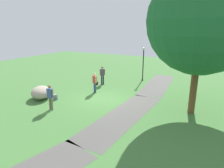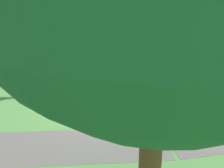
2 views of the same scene
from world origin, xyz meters
name	(u,v)px [view 2 (image 2 of 2)]	position (x,y,z in m)	size (l,w,h in m)	color
ground_plane	(97,110)	(0.00, 0.00, 0.00)	(48.00, 48.00, 0.00)	#427337
footpath_segment_mid	(43,147)	(1.97, 2.54, 0.00)	(8.12, 2.64, 0.01)	#514E49
lawn_boulder	(54,73)	(2.01, -4.36, 0.47)	(2.41, 2.34, 0.94)	tan
woman_with_handbag	(163,70)	(-3.53, -2.15, 1.03)	(0.34, 0.50, 1.76)	#1C1B2F
man_near_boulder	(117,77)	(-1.08, -1.47, 0.97)	(0.39, 0.45, 1.68)	navy
passerby_on_path	(22,77)	(3.32, -2.11, 0.99)	(0.25, 0.52, 1.70)	#6C6D4D
handbag_on_grass	(152,84)	(-3.15, -2.61, 0.14)	(0.38, 0.38, 0.31)	black
backpack_by_boulder	(58,84)	(1.75, -3.20, 0.19)	(0.32, 0.31, 0.40)	gray
frisbee_on_grass	(63,76)	(1.55, -5.29, 0.01)	(0.23, 0.23, 0.02)	#32A8CB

